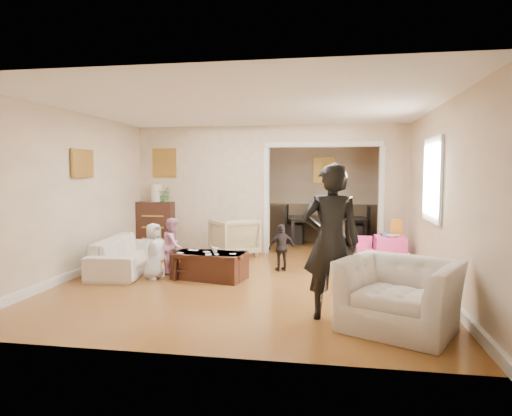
% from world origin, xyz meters
% --- Properties ---
extents(floor, '(7.00, 7.00, 0.00)m').
position_xyz_m(floor, '(0.00, 0.00, 0.00)').
color(floor, '#A6642A').
rests_on(floor, ground).
extents(partition_left, '(2.75, 0.18, 2.60)m').
position_xyz_m(partition_left, '(-1.38, 1.80, 1.30)').
color(partition_left, beige).
rests_on(partition_left, ground).
extents(partition_right, '(0.55, 0.18, 2.60)m').
position_xyz_m(partition_right, '(2.48, 1.80, 1.30)').
color(partition_right, beige).
rests_on(partition_right, ground).
extents(partition_header, '(2.22, 0.18, 0.35)m').
position_xyz_m(partition_header, '(1.10, 1.80, 2.42)').
color(partition_header, beige).
rests_on(partition_header, partition_right).
extents(window_pane, '(0.03, 0.95, 1.10)m').
position_xyz_m(window_pane, '(2.73, -0.40, 1.55)').
color(window_pane, white).
rests_on(window_pane, ground).
extents(framed_art_partition, '(0.45, 0.03, 0.55)m').
position_xyz_m(framed_art_partition, '(-2.20, 1.70, 1.85)').
color(framed_art_partition, brown).
rests_on(framed_art_partition, partition_left).
extents(framed_art_sofa_wall, '(0.03, 0.55, 0.40)m').
position_xyz_m(framed_art_sofa_wall, '(-2.71, -0.60, 1.80)').
color(framed_art_sofa_wall, brown).
extents(framed_art_alcove, '(0.45, 0.03, 0.55)m').
position_xyz_m(framed_art_alcove, '(1.10, 3.44, 1.70)').
color(framed_art_alcove, brown).
extents(sofa, '(0.98, 2.01, 0.57)m').
position_xyz_m(sofa, '(-2.10, -0.31, 0.28)').
color(sofa, beige).
rests_on(sofa, ground).
extents(armchair_back, '(1.13, 1.14, 0.75)m').
position_xyz_m(armchair_back, '(-0.62, 1.32, 0.37)').
color(armchair_back, tan).
rests_on(armchair_back, ground).
extents(armchair_front, '(1.46, 1.39, 0.74)m').
position_xyz_m(armchair_front, '(1.98, -2.48, 0.37)').
color(armchair_front, beige).
rests_on(armchair_front, ground).
extents(dresser, '(0.76, 0.43, 1.04)m').
position_xyz_m(dresser, '(-2.37, 1.63, 0.52)').
color(dresser, '#351B0F').
rests_on(dresser, ground).
extents(table_lamp, '(0.22, 0.22, 0.36)m').
position_xyz_m(table_lamp, '(-2.37, 1.63, 1.22)').
color(table_lamp, '#F1E2C4').
rests_on(table_lamp, dresser).
extents(potted_plant, '(0.28, 0.24, 0.31)m').
position_xyz_m(potted_plant, '(-2.17, 1.63, 1.19)').
color(potted_plant, '#407333').
rests_on(potted_plant, dresser).
extents(coffee_table, '(1.20, 0.77, 0.41)m').
position_xyz_m(coffee_table, '(-0.60, -0.63, 0.21)').
color(coffee_table, '#3B1C12').
rests_on(coffee_table, ground).
extents(coffee_cup, '(0.11, 0.11, 0.09)m').
position_xyz_m(coffee_cup, '(-0.50, -0.68, 0.46)').
color(coffee_cup, silver).
rests_on(coffee_cup, coffee_table).
extents(play_table, '(0.54, 0.54, 0.50)m').
position_xyz_m(play_table, '(2.32, 1.00, 0.25)').
color(play_table, '#FF43A0').
rests_on(play_table, ground).
extents(cereal_box, '(0.20, 0.08, 0.30)m').
position_xyz_m(cereal_box, '(2.44, 1.10, 0.65)').
color(cereal_box, yellow).
rests_on(cereal_box, play_table).
extents(cyan_cup, '(0.08, 0.08, 0.08)m').
position_xyz_m(cyan_cup, '(2.22, 0.95, 0.54)').
color(cyan_cup, '#27A9C5').
rests_on(cyan_cup, play_table).
extents(toy_block, '(0.10, 0.09, 0.05)m').
position_xyz_m(toy_block, '(2.20, 1.12, 0.53)').
color(toy_block, red).
rests_on(toy_block, play_table).
extents(play_bowl, '(0.21, 0.21, 0.05)m').
position_xyz_m(play_bowl, '(2.37, 0.88, 0.53)').
color(play_bowl, silver).
rests_on(play_bowl, play_table).
extents(dining_table, '(1.89, 1.21, 0.63)m').
position_xyz_m(dining_table, '(1.18, 3.06, 0.31)').
color(dining_table, black).
rests_on(dining_table, ground).
extents(adult_person, '(0.67, 0.46, 1.76)m').
position_xyz_m(adult_person, '(1.26, -2.25, 0.88)').
color(adult_person, black).
rests_on(adult_person, ground).
extents(child_kneel_a, '(0.42, 0.50, 0.87)m').
position_xyz_m(child_kneel_a, '(-1.45, -0.78, 0.44)').
color(child_kneel_a, silver).
rests_on(child_kneel_a, ground).
extents(child_kneel_b, '(0.40, 0.49, 0.91)m').
position_xyz_m(child_kneel_b, '(-1.30, -0.33, 0.46)').
color(child_kneel_b, pink).
rests_on(child_kneel_b, ground).
extents(child_toddler, '(0.50, 0.39, 0.79)m').
position_xyz_m(child_toddler, '(0.45, 0.12, 0.39)').
color(child_toddler, black).
rests_on(child_toddler, ground).
extents(craft_papers, '(0.93, 0.46, 0.00)m').
position_xyz_m(craft_papers, '(-0.67, -0.67, 0.42)').
color(craft_papers, white).
rests_on(craft_papers, coffee_table).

